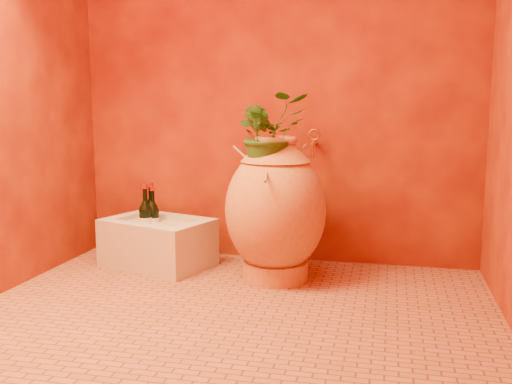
% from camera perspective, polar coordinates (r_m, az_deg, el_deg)
% --- Properties ---
extents(floor, '(2.50, 2.50, 0.00)m').
position_cam_1_polar(floor, '(2.78, -2.38, -11.90)').
color(floor, '#9C4F33').
rests_on(floor, ground).
extents(wall_back, '(2.50, 0.02, 2.50)m').
position_cam_1_polar(wall_back, '(3.58, 1.93, 13.09)').
color(wall_back, '#5C0B05').
rests_on(wall_back, ground).
extents(amphora, '(0.66, 0.66, 0.81)m').
position_cam_1_polar(amphora, '(3.17, 1.96, -1.74)').
color(amphora, '#C27F36').
rests_on(amphora, floor).
extents(stone_basin, '(0.72, 0.61, 0.29)m').
position_cam_1_polar(stone_basin, '(3.55, -9.79, -5.09)').
color(stone_basin, beige).
rests_on(stone_basin, floor).
extents(wine_bottle_a, '(0.08, 0.08, 0.32)m').
position_cam_1_polar(wine_bottle_a, '(3.58, -10.26, -2.76)').
color(wine_bottle_a, black).
rests_on(wine_bottle_a, stone_basin).
extents(wine_bottle_b, '(0.08, 0.08, 0.34)m').
position_cam_1_polar(wine_bottle_b, '(3.56, -10.97, -2.74)').
color(wine_bottle_b, black).
rests_on(wine_bottle_b, stone_basin).
extents(wine_bottle_c, '(0.08, 0.08, 0.35)m').
position_cam_1_polar(wine_bottle_c, '(3.59, -10.41, -2.59)').
color(wine_bottle_c, black).
rests_on(wine_bottle_c, stone_basin).
extents(wall_tap, '(0.07, 0.15, 0.17)m').
position_cam_1_polar(wall_tap, '(3.45, 5.78, 5.02)').
color(wall_tap, '#B27329').
rests_on(wall_tap, wall_back).
extents(plant_main, '(0.52, 0.52, 0.44)m').
position_cam_1_polar(plant_main, '(3.11, 1.37, 5.83)').
color(plant_main, '#214A1A').
rests_on(plant_main, amphora).
extents(plant_side, '(0.23, 0.24, 0.34)m').
position_cam_1_polar(plant_side, '(3.10, 0.31, 5.64)').
color(plant_side, '#214A1A').
rests_on(plant_side, amphora).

